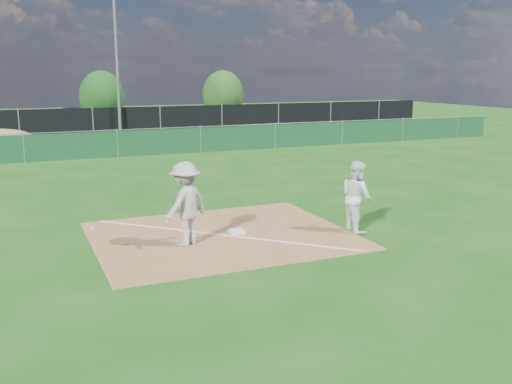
% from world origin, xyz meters
% --- Properties ---
extents(ground, '(90.00, 90.00, 0.00)m').
position_xyz_m(ground, '(0.00, 10.00, 0.00)').
color(ground, '#184F11').
rests_on(ground, ground).
extents(infield_dirt, '(6.00, 5.00, 0.02)m').
position_xyz_m(infield_dirt, '(0.00, 1.00, 0.01)').
color(infield_dirt, '#9B6A3E').
rests_on(infield_dirt, ground).
extents(foul_line, '(5.01, 5.01, 0.01)m').
position_xyz_m(foul_line, '(0.00, 1.00, 0.03)').
color(foul_line, white).
rests_on(foul_line, infield_dirt).
extents(green_fence, '(44.00, 0.05, 1.20)m').
position_xyz_m(green_fence, '(0.00, 15.00, 0.60)').
color(green_fence, '#103A1E').
rests_on(green_fence, ground).
extents(black_fence, '(46.00, 0.04, 1.80)m').
position_xyz_m(black_fence, '(0.00, 23.00, 0.90)').
color(black_fence, black).
rests_on(black_fence, ground).
extents(parking_lot, '(46.00, 9.00, 0.01)m').
position_xyz_m(parking_lot, '(0.00, 28.00, 0.01)').
color(parking_lot, black).
rests_on(parking_lot, ground).
extents(light_pole, '(0.16, 0.16, 8.00)m').
position_xyz_m(light_pole, '(1.50, 22.70, 4.00)').
color(light_pole, slate).
rests_on(light_pole, ground).
extents(first_base, '(0.34, 0.34, 0.07)m').
position_xyz_m(first_base, '(0.41, 1.02, 0.06)').
color(first_base, white).
rests_on(first_base, infield_dirt).
extents(play_at_first, '(2.80, 1.25, 1.90)m').
position_xyz_m(play_at_first, '(-1.00, 0.56, 0.97)').
color(play_at_first, silver).
rests_on(play_at_first, infield_dirt).
extents(runner, '(0.68, 0.87, 1.75)m').
position_xyz_m(runner, '(3.19, 0.09, 0.88)').
color(runner, white).
rests_on(runner, ground).
extents(car_mid, '(5.12, 3.34, 1.59)m').
position_xyz_m(car_mid, '(-0.49, 26.57, 0.81)').
color(car_mid, black).
rests_on(car_mid, parking_lot).
extents(car_right, '(4.80, 2.59, 1.32)m').
position_xyz_m(car_right, '(4.95, 27.89, 0.67)').
color(car_right, black).
rests_on(car_right, parking_lot).
extents(tree_mid, '(3.34, 3.34, 3.96)m').
position_xyz_m(tree_mid, '(2.08, 33.16, 2.04)').
color(tree_mid, '#382316').
rests_on(tree_mid, ground).
extents(tree_right, '(3.36, 3.36, 3.99)m').
position_xyz_m(tree_right, '(11.78, 33.08, 2.05)').
color(tree_right, '#382316').
rests_on(tree_right, ground).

